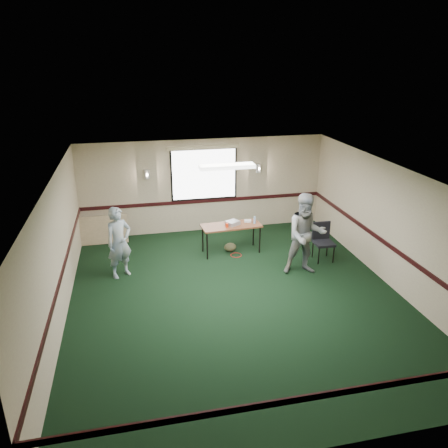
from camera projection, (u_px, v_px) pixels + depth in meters
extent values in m
plane|color=black|center=(237.00, 297.00, 9.39)|extent=(8.00, 8.00, 0.00)
plane|color=tan|center=(204.00, 186.00, 12.54)|extent=(7.00, 0.00, 7.00)
plane|color=tan|center=(317.00, 368.00, 5.26)|extent=(7.00, 0.00, 7.00)
plane|color=tan|center=(57.00, 255.00, 8.21)|extent=(0.00, 8.00, 8.00)
plane|color=tan|center=(392.00, 226.00, 9.59)|extent=(0.00, 8.00, 8.00)
plane|color=white|center=(238.00, 175.00, 8.41)|extent=(8.00, 8.00, 0.00)
cube|color=black|center=(204.00, 201.00, 12.69)|extent=(7.00, 0.03, 0.10)
cube|color=black|center=(314.00, 397.00, 5.43)|extent=(7.00, 0.03, 0.10)
cube|color=black|center=(61.00, 276.00, 8.37)|extent=(0.03, 8.00, 0.10)
cube|color=black|center=(388.00, 245.00, 9.75)|extent=(0.03, 8.00, 0.10)
cube|color=black|center=(204.00, 174.00, 12.39)|extent=(1.90, 0.01, 1.50)
cube|color=white|center=(204.00, 174.00, 12.39)|extent=(1.80, 0.02, 1.40)
cube|color=beige|center=(204.00, 147.00, 12.11)|extent=(2.05, 0.08, 0.10)
cylinder|color=silver|center=(147.00, 174.00, 12.01)|extent=(0.16, 0.16, 0.25)
cylinder|color=silver|center=(259.00, 168.00, 12.64)|extent=(0.16, 0.16, 0.25)
cube|color=white|center=(227.00, 166.00, 9.34)|extent=(1.20, 0.32, 0.08)
cube|color=brown|center=(231.00, 226.00, 11.27)|extent=(1.57, 0.72, 0.04)
cylinder|color=black|center=(207.00, 246.00, 11.01)|extent=(0.04, 0.04, 0.73)
cylinder|color=black|center=(260.00, 240.00, 11.37)|extent=(0.04, 0.04, 0.73)
cylinder|color=black|center=(203.00, 239.00, 11.45)|extent=(0.04, 0.04, 0.73)
cylinder|color=black|center=(253.00, 233.00, 11.81)|extent=(0.04, 0.04, 0.73)
cube|color=#9A9BA2|center=(233.00, 223.00, 11.26)|extent=(0.40, 0.38, 0.10)
cube|color=silver|center=(248.00, 221.00, 11.48)|extent=(0.21, 0.19, 0.04)
cylinder|color=red|center=(227.00, 225.00, 11.10)|extent=(0.07, 0.07, 0.11)
cylinder|color=#8CB8E6|center=(255.00, 220.00, 11.33)|extent=(0.06, 0.06, 0.19)
ellipsoid|color=#444227|center=(230.00, 247.00, 11.55)|extent=(0.35, 0.27, 0.23)
torus|color=red|center=(236.00, 255.00, 11.34)|extent=(0.29, 0.29, 0.01)
cube|color=#9E8661|center=(99.00, 230.00, 11.93)|extent=(1.52, 0.23, 0.78)
cube|color=black|center=(324.00, 243.00, 10.93)|extent=(0.48, 0.48, 0.06)
cube|color=black|center=(321.00, 230.00, 11.04)|extent=(0.47, 0.06, 0.47)
cylinder|color=black|center=(319.00, 256.00, 10.80)|extent=(0.03, 0.03, 0.43)
cylinder|color=black|center=(334.00, 255.00, 10.87)|extent=(0.03, 0.03, 0.43)
cylinder|color=black|center=(313.00, 250.00, 11.16)|extent=(0.03, 0.03, 0.43)
cylinder|color=black|center=(327.00, 248.00, 11.23)|extent=(0.03, 0.03, 0.43)
imported|color=#46679B|center=(119.00, 242.00, 10.01)|extent=(0.74, 0.67, 1.70)
imported|color=slate|center=(306.00, 234.00, 10.12)|extent=(1.05, 0.87, 1.96)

